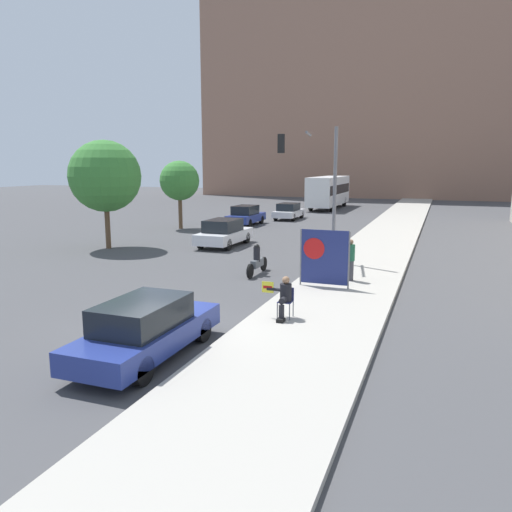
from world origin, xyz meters
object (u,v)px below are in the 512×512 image
protest_banner (324,257)px  city_bus_on_road (329,190)px  seated_protester (284,296)px  street_tree_midblock (180,181)px  car_on_road_nearest (224,233)px  motorcycle_on_road (257,261)px  street_tree_near_curb (105,176)px  pedestrian_behind (350,260)px  traffic_light_pole (315,173)px  parked_car_curbside (146,329)px  car_on_road_distant (289,211)px  car_on_road_midblock (246,215)px

protest_banner → city_bus_on_road: size_ratio=0.20×
seated_protester → street_tree_midblock: 23.11m
protest_banner → car_on_road_nearest: 11.21m
protest_banner → street_tree_midblock: bearing=134.2°
motorcycle_on_road → street_tree_near_curb: size_ratio=0.38×
protest_banner → motorcycle_on_road: protest_banner is taller
car_on_road_nearest → motorcycle_on_road: (4.40, -6.38, -0.21)m
seated_protester → protest_banner: 4.21m
pedestrian_behind → traffic_light_pole: (-2.26, 3.29, 3.24)m
seated_protester → traffic_light_pole: 9.54m
parked_car_curbside → traffic_light_pole: bearing=85.5°
car_on_road_distant → street_tree_near_curb: size_ratio=0.70×
parked_car_curbside → street_tree_midblock: bearing=117.2°
car_on_road_distant → motorcycle_on_road: bearing=-76.6°
seated_protester → motorcycle_on_road: bearing=114.8°
protest_banner → motorcycle_on_road: 3.79m
city_bus_on_road → motorcycle_on_road: city_bus_on_road is taller
pedestrian_behind → parked_car_curbside: 9.76m
motorcycle_on_road → street_tree_midblock: (-10.59, 12.49, 2.89)m
parked_car_curbside → car_on_road_nearest: size_ratio=1.03×
protest_banner → street_tree_near_curb: size_ratio=0.35×
street_tree_near_curb → traffic_light_pole: bearing=-2.6°
protest_banner → parked_car_curbside: (-2.51, -7.86, -0.54)m
city_bus_on_road → street_tree_midblock: street_tree_midblock is taller
car_on_road_nearest → car_on_road_distant: car_on_road_nearest is taller
seated_protester → parked_car_curbside: size_ratio=0.27×
seated_protester → city_bus_on_road: size_ratio=0.12×
car_on_road_nearest → street_tree_midblock: size_ratio=0.91×
traffic_light_pole → street_tree_midblock: traffic_light_pole is taller
street_tree_near_curb → street_tree_midblock: bearing=93.1°
street_tree_midblock → street_tree_near_curb: bearing=-86.9°
car_on_road_midblock → car_on_road_distant: car_on_road_midblock is taller
protest_banner → traffic_light_pole: size_ratio=0.35×
parked_car_curbside → car_on_road_midblock: bearing=106.6°
pedestrian_behind → protest_banner: bearing=39.6°
car_on_road_nearest → protest_banner: bearing=-46.8°
car_on_road_midblock → street_tree_midblock: bearing=-135.3°
pedestrian_behind → protest_banner: protest_banner is taller
traffic_light_pole → protest_banner: bearing=-71.7°
traffic_light_pole → city_bus_on_road: traffic_light_pole is taller
seated_protester → car_on_road_distant: (-8.12, 27.26, -0.14)m
car_on_road_midblock → street_tree_near_curb: street_tree_near_curb is taller
pedestrian_behind → car_on_road_nearest: (-8.40, 6.81, -0.22)m
seated_protester → parked_car_curbside: parked_car_curbside is taller
street_tree_near_curb → street_tree_midblock: (-0.50, 9.09, -0.52)m
motorcycle_on_road → seated_protester: bearing=-62.8°
seated_protester → traffic_light_pole: bearing=96.2°
protest_banner → pedestrian_behind: bearing=61.6°
parked_car_curbside → motorcycle_on_road: parked_car_curbside is taller
street_tree_near_curb → car_on_road_distant: bearing=74.3°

